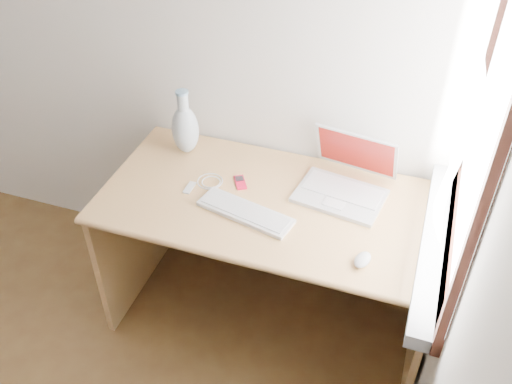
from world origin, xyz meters
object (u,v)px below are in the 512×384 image
(laptop, at_px, (343,180))
(vase, at_px, (185,128))
(external_keyboard, at_px, (245,212))
(desk, at_px, (276,226))

(laptop, height_order, vase, vase)
(vase, bearing_deg, laptop, -4.09)
(external_keyboard, bearing_deg, laptop, 51.51)
(desk, xyz_separation_m, external_keyboard, (-0.07, -0.20, 0.22))
(desk, xyz_separation_m, vase, (-0.47, 0.13, 0.34))
(external_keyboard, relative_size, vase, 1.34)
(desk, bearing_deg, laptop, 15.95)
(desk, height_order, external_keyboard, external_keyboard)
(laptop, bearing_deg, vase, -175.53)
(external_keyboard, bearing_deg, desk, 82.45)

